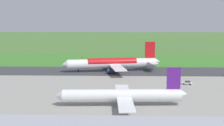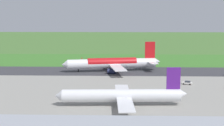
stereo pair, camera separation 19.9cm
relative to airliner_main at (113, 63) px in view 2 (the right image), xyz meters
The scene contains 9 objects.
ground_plane 4.43m from the airliner_main, behind, with size 800.00×800.00×0.00m, color #477233.
runway_asphalt 4.40m from the airliner_main, behind, with size 600.00×28.11×0.06m, color #38383D.
apron_concrete 62.43m from the airliner_main, 90.74° to the left, with size 440.00×110.00×0.05m, color gray.
grass_verge_foreground 35.70m from the airliner_main, 91.30° to the right, with size 600.00×80.00×0.04m, color #3C782B.
airliner_main is the anchor object (origin of this frame).
airliner_parked_mid 67.29m from the airliner_main, 94.28° to the left, with size 44.70×36.54×13.05m.
service_car_ops 47.32m from the airliner_main, 135.59° to the left, with size 4.57×3.24×1.62m.
no_stopping_sign 41.92m from the airliner_main, 59.42° to the right, with size 0.60×0.10×2.46m.
traffic_cone_orange 44.49m from the airliner_main, 51.02° to the right, with size 0.40×0.40×0.55m, color orange.
Camera 2 is at (-4.02, 172.51, 30.32)m, focal length 51.75 mm.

